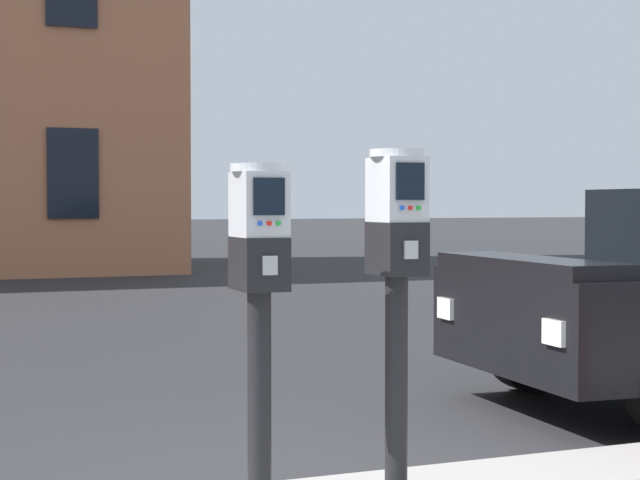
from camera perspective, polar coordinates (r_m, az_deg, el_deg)
parking_meter_near_kerb at (r=3.86m, az=-3.38°, el=-1.91°), size 0.22×0.25×1.33m
parking_meter_twin_adjacent at (r=4.07m, az=4.26°, el=-1.08°), size 0.22×0.25×1.39m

